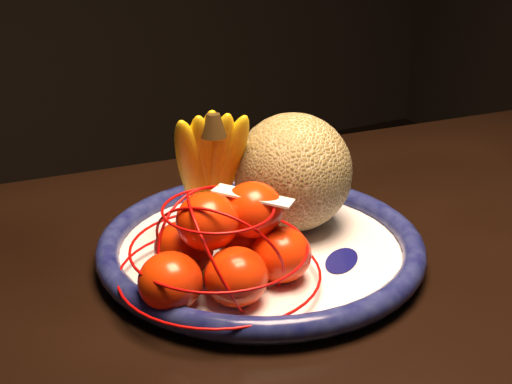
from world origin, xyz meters
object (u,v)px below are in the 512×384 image
fruit_bowl (261,247)px  cantaloupe (293,172)px  mandarin_bag (224,248)px  banana_bunch (209,164)px

fruit_bowl → cantaloupe: 0.09m
fruit_bowl → mandarin_bag: bearing=-144.4°
fruit_bowl → cantaloupe: bearing=26.9°
mandarin_bag → banana_bunch: bearing=71.5°
banana_bunch → fruit_bowl: bearing=-49.8°
cantaloupe → mandarin_bag: size_ratio=0.58×
cantaloupe → banana_bunch: bearing=159.6°
banana_bunch → mandarin_bag: (-0.03, -0.10, -0.04)m
fruit_bowl → banana_bunch: (-0.03, 0.06, 0.08)m
cantaloupe → mandarin_bag: bearing=-148.2°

